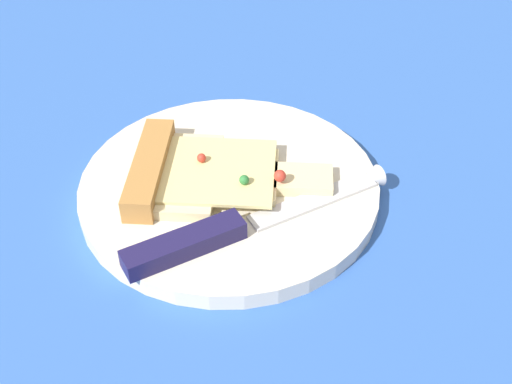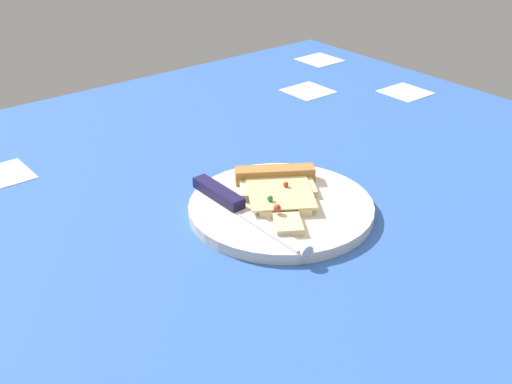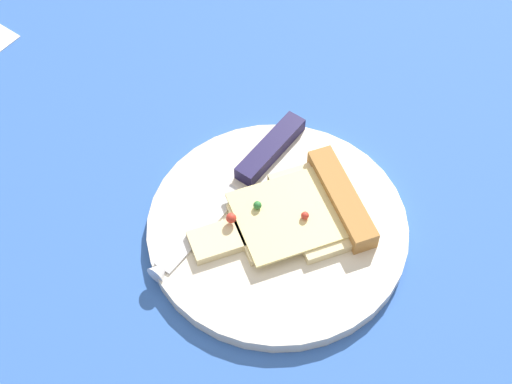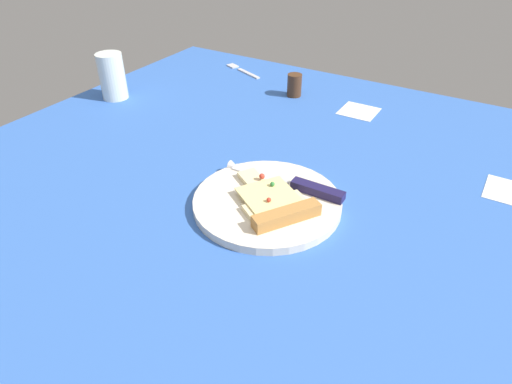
{
  "view_description": "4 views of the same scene",
  "coord_description": "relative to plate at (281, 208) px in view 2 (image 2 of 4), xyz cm",
  "views": [
    {
      "loc": [
        -39.82,
        21.8,
        39.26
      ],
      "look_at": [
        -2.77,
        1.2,
        2.56
      ],
      "focal_mm": 46.6,
      "sensor_mm": 36.0,
      "label": 1
    },
    {
      "loc": [
        -52.2,
        -58.2,
        46.53
      ],
      "look_at": [
        -2.34,
        3.95,
        3.58
      ],
      "focal_mm": 45.17,
      "sensor_mm": 36.0,
      "label": 2
    },
    {
      "loc": [
        24.11,
        -33.01,
        66.51
      ],
      "look_at": [
        -2.26,
        2.32,
        4.34
      ],
      "focal_mm": 53.66,
      "sensor_mm": 36.0,
      "label": 3
    },
    {
      "loc": [
        57.15,
        33.82,
        47.87
      ],
      "look_at": [
        0.86,
        -0.23,
        2.31
      ],
      "focal_mm": 31.42,
      "sensor_mm": 36.0,
      "label": 4
    }
  ],
  "objects": [
    {
      "name": "knife",
      "position": [
        -5.97,
        2.42,
        1.38
      ],
      "size": [
        2.22,
        24.0,
        2.45
      ],
      "rotation": [
        0.0,
        0.0,
        3.14
      ],
      "color": "silver",
      "rests_on": "plate"
    },
    {
      "name": "plate",
      "position": [
        0.0,
        0.0,
        0.0
      ],
      "size": [
        26.52,
        26.52,
        1.55
      ],
      "primitive_type": "cylinder",
      "color": "silver",
      "rests_on": "ground_plane"
    },
    {
      "name": "ground_plane",
      "position": [
        -0.67,
        -1.96,
        -2.27
      ],
      "size": [
        136.56,
        136.56,
        3.0
      ],
      "color": "#3360B7",
      "rests_on": "ground"
    },
    {
      "name": "pizza_slice",
      "position": [
        1.41,
        2.2,
        1.55
      ],
      "size": [
        15.97,
        18.85,
        2.36
      ],
      "rotation": [
        0.0,
        0.0,
        2.57
      ],
      "color": "beige",
      "rests_on": "plate"
    }
  ]
}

